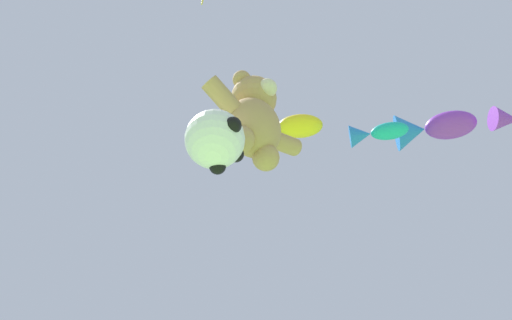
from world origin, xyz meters
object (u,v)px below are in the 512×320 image
Objects in this scene: teddy_bear_kite at (254,118)px; fish_kite_teal at (375,133)px; fish_kite_goldfin at (283,127)px; fish_kite_violet at (431,128)px; soccer_ball_kite at (215,140)px.

fish_kite_teal is at bearing -3.37° from teddy_bear_kite.
fish_kite_violet is at bearing -42.72° from fish_kite_goldfin.
fish_kite_goldfin is at bearing 137.28° from fish_kite_violet.
fish_kite_violet is (1.42, -0.92, 0.63)m from fish_kite_teal.
soccer_ball_kite is 0.48× the size of fish_kite_violet.
teddy_bear_kite is 1.58× the size of fish_kite_teal.
fish_kite_goldfin is (2.52, 1.59, 3.71)m from teddy_bear_kite.
teddy_bear_kite is 4.76m from fish_kite_goldfin.
fish_kite_violet is at bearing -32.88° from fish_kite_teal.
fish_kite_violet is at bearing -11.90° from teddy_bear_kite.
soccer_ball_kite is 6.73m from fish_kite_teal.
fish_kite_teal is 0.68× the size of fish_kite_violet.
teddy_bear_kite is at bearing 1.26° from soccer_ball_kite.
fish_kite_goldfin is at bearing 25.33° from soccer_ball_kite.
soccer_ball_kite is at bearing -178.74° from teddy_bear_kite.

